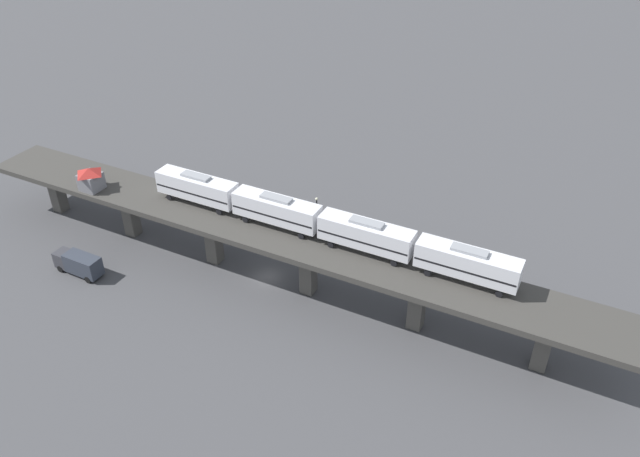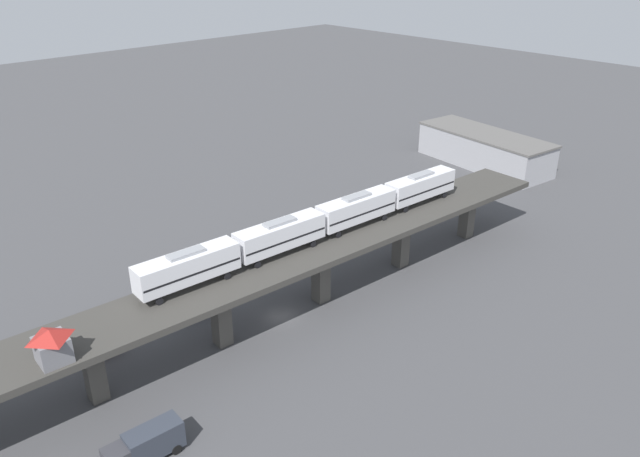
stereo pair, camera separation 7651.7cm
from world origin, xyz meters
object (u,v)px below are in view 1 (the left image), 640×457
at_px(signal_hut, 90,178).
at_px(street_car_white, 322,241).
at_px(street_car_blue, 246,229).
at_px(subway_train, 320,222).
at_px(street_car_red, 181,211).
at_px(delivery_truck, 79,263).
at_px(street_lamp, 317,214).

height_order(signal_hut, street_car_white, signal_hut).
xyz_separation_m(street_car_blue, street_car_white, (-1.67, 11.68, 0.00)).
distance_m(subway_train, street_car_blue, 19.45).
bearing_deg(street_car_red, signal_hut, -39.81).
height_order(street_car_blue, street_car_red, same).
height_order(signal_hut, street_car_red, signal_hut).
relative_size(signal_hut, street_car_red, 0.73).
bearing_deg(signal_hut, delivery_truck, 21.21).
bearing_deg(street_car_blue, signal_hut, -65.85).
xyz_separation_m(subway_train, street_car_red, (-7.61, -27.34, -9.63)).
distance_m(signal_hut, street_lamp, 32.83).
bearing_deg(signal_hut, street_car_white, 108.52).
xyz_separation_m(subway_train, street_car_white, (-8.89, -3.60, -9.63)).
bearing_deg(delivery_truck, subway_train, 108.30).
xyz_separation_m(subway_train, signal_hut, (1.65, -35.06, -0.74)).
bearing_deg(street_car_red, street_lamp, 97.94).
bearing_deg(street_car_red, subway_train, 74.45).
xyz_separation_m(signal_hut, delivery_truck, (8.82, 3.42, -8.07)).
bearing_deg(street_car_red, street_car_white, 93.09).
bearing_deg(street_car_white, street_car_red, -86.91).
bearing_deg(signal_hut, street_car_blue, 114.15).
xyz_separation_m(subway_train, delivery_truck, (10.47, -31.64, -8.81)).
relative_size(signal_hut, street_lamp, 0.49).
xyz_separation_m(signal_hut, street_car_red, (-9.26, 7.72, -8.89)).
relative_size(street_car_blue, street_car_white, 1.02).
xyz_separation_m(signal_hut, street_car_blue, (-8.87, 19.78, -8.89)).
bearing_deg(subway_train, street_car_blue, -115.29).
bearing_deg(street_car_white, delivery_truck, -55.38).
relative_size(street_car_blue, street_car_red, 1.01).
height_order(delivery_truck, street_lamp, street_lamp).
xyz_separation_m(signal_hut, street_car_white, (-10.54, 31.46, -8.89)).
relative_size(street_car_white, street_car_red, 0.99).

